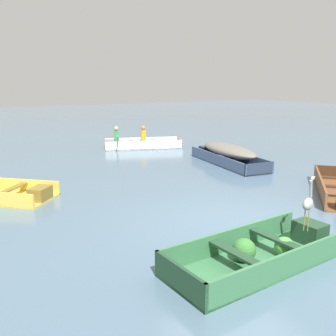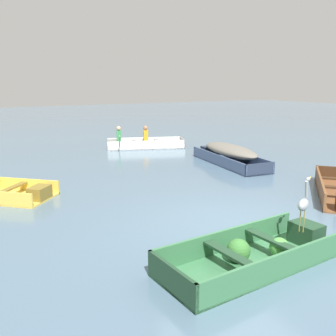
{
  "view_description": "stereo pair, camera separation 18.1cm",
  "coord_description": "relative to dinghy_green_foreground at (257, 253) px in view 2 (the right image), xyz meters",
  "views": [
    {
      "loc": [
        -4.83,
        -4.99,
        2.65
      ],
      "look_at": [
        0.54,
        3.55,
        0.35
      ],
      "focal_mm": 40.0,
      "sensor_mm": 36.0,
      "label": 1
    },
    {
      "loc": [
        -4.68,
        -5.09,
        2.65
      ],
      "look_at": [
        0.54,
        3.55,
        0.35
      ],
      "focal_mm": 40.0,
      "sensor_mm": 36.0,
      "label": 2
    }
  ],
  "objects": [
    {
      "name": "ground_plane",
      "position": [
        0.84,
        1.33,
        -0.15
      ],
      "size": [
        80.0,
        80.0,
        0.0
      ],
      "primitive_type": "plane",
      "color": "slate"
    },
    {
      "name": "dinghy_green_foreground",
      "position": [
        0.0,
        0.0,
        0.0
      ],
      "size": [
        2.93,
        1.2,
        0.4
      ],
      "color": "#387047",
      "rests_on": "ground"
    },
    {
      "name": "rowboat_white_with_crew",
      "position": [
        3.17,
        10.05,
        0.04
      ],
      "size": [
        3.32,
        2.56,
        0.93
      ],
      "color": "white",
      "rests_on": "ground"
    },
    {
      "name": "skiff_slate_blue_mid_moored",
      "position": [
        4.24,
        5.67,
        0.23
      ],
      "size": [
        1.55,
        3.57,
        0.66
      ],
      "color": "#475B7F",
      "rests_on": "ground"
    },
    {
      "name": "heron_on_dinghy",
      "position": [
        0.75,
        -0.17,
        0.71
      ],
      "size": [
        0.44,
        0.26,
        0.84
      ],
      "color": "olive",
      "rests_on": "dinghy_green_foreground"
    },
    {
      "name": "skiff_yellow_near_moored",
      "position": [
        -2.81,
        5.54,
        -0.04
      ],
      "size": [
        2.67,
        2.66,
        0.33
      ],
      "color": "#E5BC47",
      "rests_on": "ground"
    }
  ]
}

